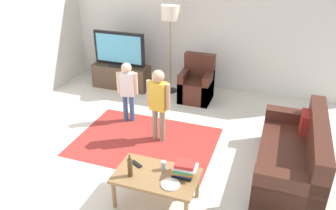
# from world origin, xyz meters

# --- Properties ---
(ground) EXTENTS (7.80, 7.80, 0.00)m
(ground) POSITION_xyz_m (0.00, 0.00, 0.00)
(ground) COLOR beige
(wall_back) EXTENTS (6.00, 0.12, 2.70)m
(wall_back) POSITION_xyz_m (0.00, 3.00, 1.35)
(wall_back) COLOR silver
(wall_back) RESTS_ON ground
(area_rug) EXTENTS (2.20, 1.60, 0.01)m
(area_rug) POSITION_xyz_m (-0.34, 0.46, 0.00)
(area_rug) COLOR #9E2D28
(area_rug) RESTS_ON ground
(tv_stand) EXTENTS (1.20, 0.44, 0.50)m
(tv_stand) POSITION_xyz_m (-1.65, 2.30, 0.24)
(tv_stand) COLOR #4C3828
(tv_stand) RESTS_ON ground
(tv) EXTENTS (1.10, 0.28, 0.71)m
(tv) POSITION_xyz_m (-1.65, 2.28, 0.85)
(tv) COLOR black
(tv) RESTS_ON tv_stand
(couch) EXTENTS (0.80, 1.80, 0.86)m
(couch) POSITION_xyz_m (1.90, 0.34, 0.29)
(couch) COLOR #472319
(couch) RESTS_ON ground
(armchair) EXTENTS (0.60, 0.60, 0.90)m
(armchair) POSITION_xyz_m (0.02, 2.26, 0.30)
(armchair) COLOR #472319
(armchair) RESTS_ON ground
(floor_lamp) EXTENTS (0.36, 0.36, 1.78)m
(floor_lamp) POSITION_xyz_m (-0.60, 2.45, 1.54)
(floor_lamp) COLOR #262626
(floor_lamp) RESTS_ON ground
(child_near_tv) EXTENTS (0.35, 0.18, 1.08)m
(child_near_tv) POSITION_xyz_m (-0.88, 1.01, 0.65)
(child_near_tv) COLOR #33598C
(child_near_tv) RESTS_ON ground
(child_center) EXTENTS (0.40, 0.19, 1.19)m
(child_center) POSITION_xyz_m (-0.16, 0.61, 0.72)
(child_center) COLOR gray
(child_center) RESTS_ON ground
(coffee_table) EXTENTS (1.00, 0.60, 0.42)m
(coffee_table) POSITION_xyz_m (0.32, -0.75, 0.37)
(coffee_table) COLOR olive
(coffee_table) RESTS_ON ground
(book_stack) EXTENTS (0.30, 0.24, 0.19)m
(book_stack) POSITION_xyz_m (0.64, -0.65, 0.52)
(book_stack) COLOR black
(book_stack) RESTS_ON coffee_table
(bottle) EXTENTS (0.06, 0.06, 0.29)m
(bottle) POSITION_xyz_m (0.04, -0.87, 0.54)
(bottle) COLOR #4C3319
(bottle) RESTS_ON coffee_table
(tv_remote) EXTENTS (0.17, 0.12, 0.02)m
(tv_remote) POSITION_xyz_m (0.02, -0.65, 0.43)
(tv_remote) COLOR black
(tv_remote) RESTS_ON coffee_table
(soda_can) EXTENTS (0.07, 0.07, 0.12)m
(soda_can) POSITION_xyz_m (0.37, -0.63, 0.48)
(soda_can) COLOR silver
(soda_can) RESTS_ON coffee_table
(plate) EXTENTS (0.22, 0.22, 0.02)m
(plate) POSITION_xyz_m (0.54, -0.87, 0.43)
(plate) COLOR white
(plate) RESTS_ON coffee_table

